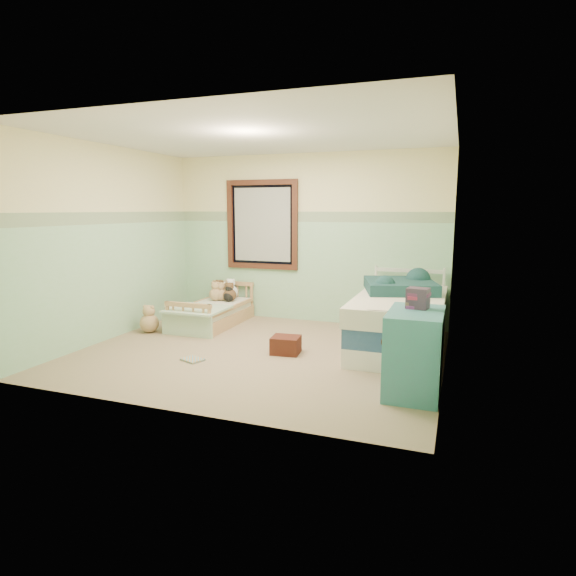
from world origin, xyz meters
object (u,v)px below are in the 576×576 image
(red_pillow, at_px, (286,345))
(twin_bed_frame, at_px, (399,340))
(plush_floor_tan, at_px, (149,323))
(dresser, at_px, (414,352))
(floor_book, at_px, (193,360))
(plush_floor_cream, at_px, (171,320))
(toddler_bed_frame, at_px, (213,318))

(red_pillow, bearing_deg, twin_bed_frame, 27.89)
(plush_floor_tan, relative_size, red_pillow, 0.80)
(plush_floor_tan, height_order, dresser, dresser)
(red_pillow, bearing_deg, floor_book, -145.43)
(plush_floor_tan, bearing_deg, red_pillow, -7.42)
(red_pillow, bearing_deg, plush_floor_cream, 165.14)
(plush_floor_tan, height_order, floor_book, plush_floor_tan)
(toddler_bed_frame, xyz_separation_m, red_pillow, (1.51, -0.99, 0.01))
(floor_book, bearing_deg, red_pillow, 56.24)
(twin_bed_frame, distance_m, dresser, 1.45)
(toddler_bed_frame, bearing_deg, floor_book, -69.00)
(toddler_bed_frame, bearing_deg, dresser, -29.56)
(toddler_bed_frame, distance_m, red_pillow, 1.80)
(toddler_bed_frame, distance_m, plush_floor_tan, 0.93)
(twin_bed_frame, bearing_deg, floor_book, -149.19)
(plush_floor_tan, bearing_deg, twin_bed_frame, 6.44)
(floor_book, bearing_deg, toddler_bed_frame, 132.67)
(plush_floor_tan, relative_size, dresser, 0.34)
(twin_bed_frame, bearing_deg, plush_floor_cream, -177.39)
(twin_bed_frame, xyz_separation_m, floor_book, (-2.13, -1.27, -0.10))
(plush_floor_tan, xyz_separation_m, floor_book, (1.22, -0.89, -0.12))
(plush_floor_tan, distance_m, twin_bed_frame, 3.37)
(toddler_bed_frame, distance_m, plush_floor_cream, 0.63)
(plush_floor_tan, bearing_deg, toddler_bed_frame, 49.73)
(plush_floor_tan, bearing_deg, dresser, -15.54)
(floor_book, bearing_deg, twin_bed_frame, 52.48)
(plush_floor_tan, distance_m, dresser, 3.79)
(twin_bed_frame, xyz_separation_m, red_pillow, (-1.23, -0.65, -0.01))
(dresser, bearing_deg, plush_floor_cream, 160.13)
(toddler_bed_frame, xyz_separation_m, floor_book, (0.62, -1.60, -0.08))
(plush_floor_cream, bearing_deg, red_pillow, -14.86)
(plush_floor_cream, distance_m, dresser, 3.68)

